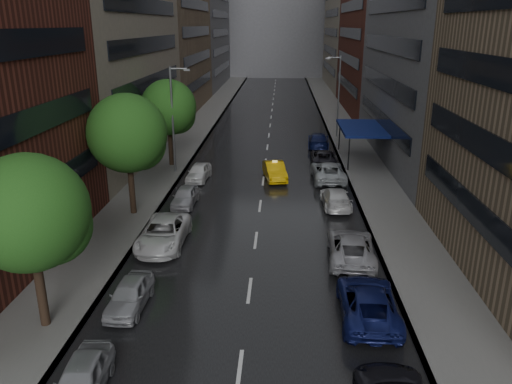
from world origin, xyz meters
TOP-DOWN VIEW (x-y plane):
  - road at (0.00, 50.00)m, footprint 14.00×140.00m
  - sidewalk_left at (-9.00, 50.00)m, footprint 4.00×140.00m
  - sidewalk_right at (9.00, 50.00)m, footprint 4.00×140.00m
  - buildings_right at (15.00, 56.70)m, footprint 8.05×109.10m
  - building_far at (0.00, 118.00)m, footprint 40.00×14.00m
  - tree_near at (-8.60, 6.46)m, footprint 4.84×4.84m
  - tree_mid at (-8.60, 19.87)m, footprint 5.19×5.19m
  - tree_far at (-8.60, 32.20)m, footprint 4.95×4.95m
  - taxi at (0.95, 28.59)m, footprint 2.30×4.64m
  - parked_cars_left at (-5.40, 15.29)m, footprint 2.58×29.74m
  - parked_cars_right at (5.40, 21.07)m, footprint 2.80×44.17m
  - street_lamp_left at (-7.72, 30.00)m, footprint 1.74×0.22m
  - street_lamp_right at (7.72, 45.00)m, footprint 1.74×0.22m
  - awning at (8.98, 35.00)m, footprint 4.00×8.00m

SIDE VIEW (x-z plane):
  - road at x=0.00m, z-range 0.00..0.01m
  - sidewalk_left at x=-9.00m, z-range 0.00..0.15m
  - sidewalk_right at x=9.00m, z-range 0.00..0.15m
  - parked_cars_left at x=-5.40m, z-range -0.06..1.48m
  - taxi at x=0.95m, z-range 0.00..1.46m
  - parked_cars_right at x=5.40m, z-range -0.04..1.52m
  - awning at x=8.98m, z-range 1.57..4.70m
  - street_lamp_left at x=-7.72m, z-range 0.39..9.39m
  - street_lamp_right at x=7.72m, z-range 0.39..9.39m
  - tree_near at x=-8.60m, z-range 1.42..9.13m
  - tree_far at x=-8.60m, z-range 1.45..9.34m
  - tree_mid at x=-8.60m, z-range 1.52..9.80m
  - buildings_right at x=15.00m, z-range -2.97..33.03m
  - building_far at x=0.00m, z-range 0.00..32.00m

